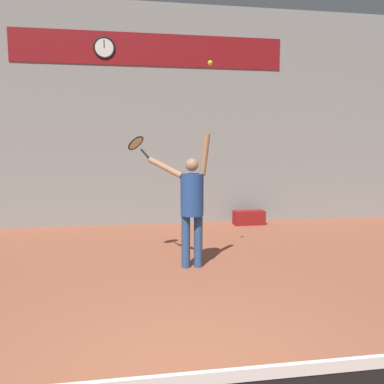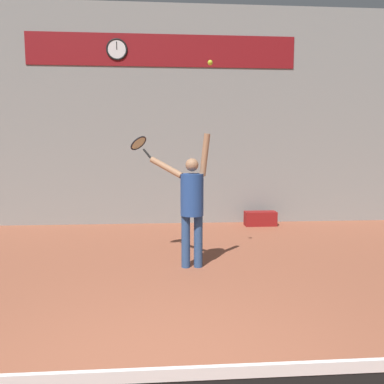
# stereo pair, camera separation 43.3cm
# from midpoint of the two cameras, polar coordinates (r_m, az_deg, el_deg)

# --- Properties ---
(back_wall) EXTENTS (18.00, 0.10, 5.00)m
(back_wall) POSITION_cam_midpoint_polar(r_m,az_deg,el_deg) (8.82, -2.95, 11.40)
(back_wall) COLOR gray
(back_wall) RESTS_ON ground_plane
(sponsor_banner) EXTENTS (6.04, 0.02, 0.71)m
(sponsor_banner) POSITION_cam_midpoint_polar(r_m,az_deg,el_deg) (9.00, -3.00, 20.75)
(sponsor_banner) COLOR maroon
(scoreboard_clock) EXTENTS (0.48, 0.04, 0.48)m
(scoreboard_clock) POSITION_cam_midpoint_polar(r_m,az_deg,el_deg) (9.02, -9.96, 20.64)
(scoreboard_clock) COLOR white
(tennis_player) EXTENTS (0.91, 0.58, 1.99)m
(tennis_player) POSITION_cam_midpoint_polar(r_m,az_deg,el_deg) (5.51, 2.16, -1.39)
(tennis_player) COLOR #2D4C7F
(tennis_player) RESTS_ON ground_plane
(tennis_racket) EXTENTS (0.40, 0.37, 0.37)m
(tennis_racket) POSITION_cam_midpoint_polar(r_m,az_deg,el_deg) (5.91, -5.94, 7.25)
(tennis_racket) COLOR black
(tennis_ball) EXTENTS (0.07, 0.07, 0.07)m
(tennis_ball) POSITION_cam_midpoint_polar(r_m,az_deg,el_deg) (5.57, 5.15, 19.06)
(tennis_ball) COLOR #CCDB2D
(equipment_bag) EXTENTS (0.72, 0.30, 0.33)m
(equipment_bag) POSITION_cam_midpoint_polar(r_m,az_deg,el_deg) (8.81, 11.77, -3.99)
(equipment_bag) COLOR maroon
(equipment_bag) RESTS_ON ground_plane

